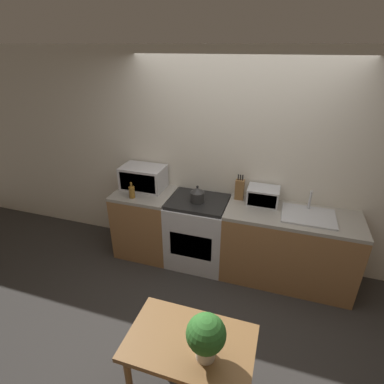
{
  "coord_description": "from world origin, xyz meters",
  "views": [
    {
      "loc": [
        0.53,
        -2.2,
        2.59
      ],
      "look_at": [
        -0.42,
        0.77,
        1.05
      ],
      "focal_mm": 28.0,
      "sensor_mm": 36.0,
      "label": 1
    }
  ],
  "objects_px": {
    "kettle": "(197,195)",
    "bottle": "(132,192)",
    "toaster_oven": "(263,196)",
    "dining_table": "(190,351)",
    "microwave": "(143,178)",
    "stove_range": "(198,232)"
  },
  "relations": [
    {
      "from": "stove_range",
      "to": "toaster_oven",
      "type": "xyz_separation_m",
      "value": [
        0.74,
        0.15,
        0.55
      ]
    },
    {
      "from": "stove_range",
      "to": "toaster_oven",
      "type": "bearing_deg",
      "value": 11.75
    },
    {
      "from": "microwave",
      "to": "kettle",
      "type": "bearing_deg",
      "value": -10.36
    },
    {
      "from": "stove_range",
      "to": "dining_table",
      "type": "height_order",
      "value": "stove_range"
    },
    {
      "from": "stove_range",
      "to": "dining_table",
      "type": "bearing_deg",
      "value": -75.05
    },
    {
      "from": "stove_range",
      "to": "kettle",
      "type": "bearing_deg",
      "value": -93.71
    },
    {
      "from": "toaster_oven",
      "to": "dining_table",
      "type": "xyz_separation_m",
      "value": [
        -0.29,
        -1.88,
        -0.39
      ]
    },
    {
      "from": "bottle",
      "to": "kettle",
      "type": "bearing_deg",
      "value": 10.79
    },
    {
      "from": "stove_range",
      "to": "dining_table",
      "type": "distance_m",
      "value": 1.79
    },
    {
      "from": "microwave",
      "to": "bottle",
      "type": "bearing_deg",
      "value": -93.36
    },
    {
      "from": "bottle",
      "to": "dining_table",
      "type": "xyz_separation_m",
      "value": [
        1.25,
        -1.54,
        -0.36
      ]
    },
    {
      "from": "stove_range",
      "to": "bottle",
      "type": "distance_m",
      "value": 0.97
    },
    {
      "from": "kettle",
      "to": "microwave",
      "type": "bearing_deg",
      "value": 169.64
    },
    {
      "from": "microwave",
      "to": "dining_table",
      "type": "bearing_deg",
      "value": -56.06
    },
    {
      "from": "kettle",
      "to": "dining_table",
      "type": "height_order",
      "value": "kettle"
    },
    {
      "from": "microwave",
      "to": "dining_table",
      "type": "xyz_separation_m",
      "value": [
        1.23,
        -1.83,
        -0.43
      ]
    },
    {
      "from": "bottle",
      "to": "toaster_oven",
      "type": "xyz_separation_m",
      "value": [
        1.54,
        0.33,
        0.02
      ]
    },
    {
      "from": "kettle",
      "to": "bottle",
      "type": "bearing_deg",
      "value": -169.21
    },
    {
      "from": "microwave",
      "to": "dining_table",
      "type": "distance_m",
      "value": 2.25
    },
    {
      "from": "toaster_oven",
      "to": "dining_table",
      "type": "distance_m",
      "value": 1.94
    },
    {
      "from": "bottle",
      "to": "dining_table",
      "type": "distance_m",
      "value": 2.02
    },
    {
      "from": "bottle",
      "to": "toaster_oven",
      "type": "height_order",
      "value": "bottle"
    }
  ]
}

